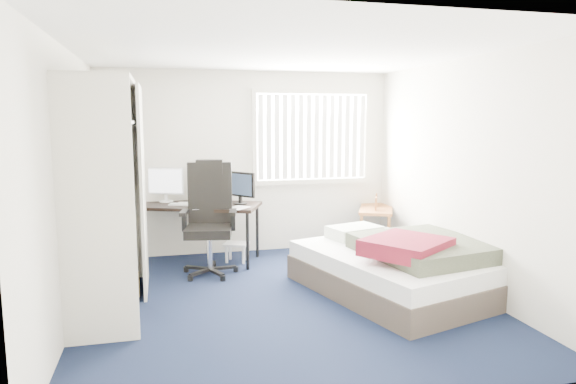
{
  "coord_description": "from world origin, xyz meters",
  "views": [
    {
      "loc": [
        -1.18,
        -4.91,
        1.85
      ],
      "look_at": [
        0.14,
        0.4,
        1.07
      ],
      "focal_mm": 32.0,
      "sensor_mm": 36.0,
      "label": 1
    }
  ],
  "objects_px": {
    "desk": "(200,202)",
    "nightstand": "(376,212)",
    "bed": "(400,266)",
    "office_chair": "(210,230)"
  },
  "relations": [
    {
      "from": "desk",
      "to": "nightstand",
      "type": "height_order",
      "value": "desk"
    },
    {
      "from": "nightstand",
      "to": "bed",
      "type": "height_order",
      "value": "nightstand"
    },
    {
      "from": "desk",
      "to": "office_chair",
      "type": "distance_m",
      "value": 0.62
    },
    {
      "from": "desk",
      "to": "bed",
      "type": "bearing_deg",
      "value": -41.92
    },
    {
      "from": "nightstand",
      "to": "bed",
      "type": "bearing_deg",
      "value": -105.32
    },
    {
      "from": "bed",
      "to": "office_chair",
      "type": "bearing_deg",
      "value": 147.47
    },
    {
      "from": "office_chair",
      "to": "nightstand",
      "type": "bearing_deg",
      "value": 12.24
    },
    {
      "from": "desk",
      "to": "office_chair",
      "type": "xyz_separation_m",
      "value": [
        0.07,
        -0.56,
        -0.26
      ]
    },
    {
      "from": "desk",
      "to": "nightstand",
      "type": "relative_size",
      "value": 1.7
    },
    {
      "from": "office_chair",
      "to": "nightstand",
      "type": "distance_m",
      "value": 2.44
    }
  ]
}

